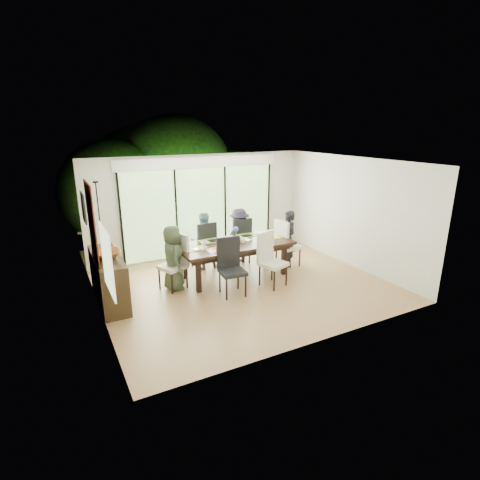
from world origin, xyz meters
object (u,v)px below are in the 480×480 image
chair_left_end (172,262)px  person_left_end (173,258)px  chair_right_end (288,243)px  vase (236,239)px  person_right_end (288,239)px  cup_a (204,243)px  table_top (235,244)px  cup_b (243,241)px  sideboard (109,279)px  person_far_left (203,241)px  chair_far_right (239,239)px  chair_near_left (232,268)px  cup_c (262,235)px  laptop (202,249)px  chair_near_right (273,260)px  person_far_right (239,235)px  bowl (106,254)px  chair_far_left (203,245)px

chair_left_end → person_left_end: person_left_end is taller
chair_right_end → vase: bearing=81.9°
person_right_end → cup_a: size_ratio=10.40×
table_top → cup_b: size_ratio=24.00×
cup_a → sideboard: (-2.12, -0.18, -0.38)m
chair_left_end → person_far_left: 1.34m
chair_far_right → chair_near_left: size_ratio=1.00×
cup_c → cup_a: bearing=178.1°
laptop → cup_c: (1.65, 0.20, 0.04)m
chair_near_right → vase: 1.06m
person_left_end → person_far_right: 2.19m
chair_far_right → chair_near_right: (-0.05, -1.72, 0.00)m
laptop → chair_far_right: bearing=18.3°
sideboard → cup_a: bearing=4.8°
chair_near_right → vase: chair_near_right is taller
chair_far_right → bowl: 3.54m
cup_c → person_far_right: bearing=108.9°
cup_b → cup_c: (0.65, 0.20, 0.00)m
sideboard → chair_far_right: bearing=14.6°
person_left_end → person_right_end: 2.96m
vase → sideboard: 2.90m
chair_left_end → person_far_right: 2.21m
person_left_end → bowl: person_left_end is taller
cup_a → chair_near_left: bearing=-78.9°
chair_far_right → vase: chair_far_right is taller
chair_far_right → chair_left_end: bearing=28.7°
person_far_left → cup_a: size_ratio=10.40×
cup_a → sideboard: sideboard is taller
person_far_left → chair_far_left: bearing=-90.3°
person_left_end → vase: bearing=-83.6°
table_top → cup_c: bearing=7.1°
chair_far_left → person_right_end: person_right_end is taller
chair_near_right → person_far_left: size_ratio=0.85×
cup_a → chair_left_end: bearing=-169.4°
chair_left_end → cup_a: 0.86m
chair_far_left → person_far_right: person_far_right is taller
chair_left_end → chair_far_left: same height
chair_far_left → cup_a: 0.79m
chair_far_left → cup_c: size_ratio=8.87×
person_right_end → table_top: bearing=-82.5°
table_top → bowl: 2.84m
cup_c → chair_far_right: bearing=108.4°
person_left_end → laptop: 0.65m
chair_near_left → cup_a: (-0.20, 1.02, 0.27)m
chair_far_left → vase: 0.99m
table_top → vase: 0.12m
chair_far_left → cup_b: 1.16m
laptop → cup_c: size_ratio=2.66×
person_right_end → chair_far_left: bearing=-106.2°
person_right_end → cup_a: (-2.18, 0.15, 0.17)m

